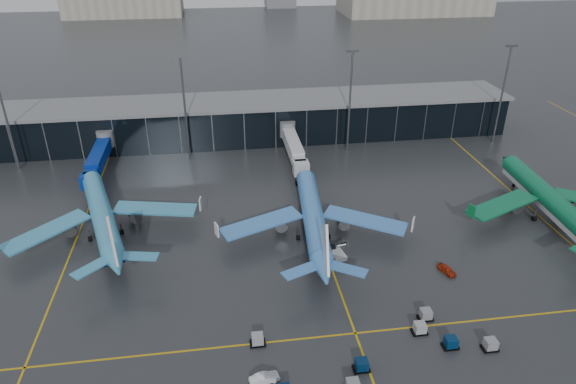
{
  "coord_description": "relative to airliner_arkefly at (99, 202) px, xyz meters",
  "views": [
    {
      "loc": [
        -7.46,
        -68.47,
        52.32
      ],
      "look_at": [
        5.0,
        18.0,
        6.0
      ],
      "focal_mm": 32.0,
      "sensor_mm": 36.0,
      "label": 1
    }
  ],
  "objects": [
    {
      "name": "ground",
      "position": [
        30.13,
        -18.11,
        -6.41
      ],
      "size": [
        600.0,
        600.0,
        0.0
      ],
      "primitive_type": "plane",
      "color": "#282B2D",
      "rests_on": "ground"
    },
    {
      "name": "terminal_pier",
      "position": [
        30.13,
        43.89,
        -0.99
      ],
      "size": [
        142.0,
        17.0,
        10.7
      ],
      "color": "black",
      "rests_on": "ground"
    },
    {
      "name": "jet_bridges",
      "position": [
        -4.87,
        24.88,
        -1.86
      ],
      "size": [
        94.0,
        27.5,
        7.2
      ],
      "color": "#595B60",
      "rests_on": "ground"
    },
    {
      "name": "flood_masts",
      "position": [
        35.13,
        31.89,
        7.4
      ],
      "size": [
        203.0,
        0.5,
        25.5
      ],
      "color": "#595B60",
      "rests_on": "ground"
    },
    {
      "name": "taxi_lines",
      "position": [
        40.13,
        -7.5,
        -6.4
      ],
      "size": [
        220.0,
        120.0,
        0.02
      ],
      "color": "gold",
      "rests_on": "ground"
    },
    {
      "name": "airliner_arkefly",
      "position": [
        0.0,
        0.0,
        0.0
      ],
      "size": [
        47.1,
        50.51,
        12.83
      ],
      "primitive_type": null,
      "rotation": [
        0.0,
        0.0,
        0.29
      ],
      "color": "#3C99C5",
      "rests_on": "ground"
    },
    {
      "name": "airliner_klm_near",
      "position": [
        38.91,
        -6.11,
        -0.06
      ],
      "size": [
        39.79,
        44.37,
        12.7
      ],
      "primitive_type": null,
      "rotation": [
        0.0,
        0.0,
        -0.09
      ],
      "color": "#4289DB",
      "rests_on": "ground"
    },
    {
      "name": "airliner_aer_lingus",
      "position": [
        85.97,
        -5.87,
        0.08
      ],
      "size": [
        39.6,
        44.43,
        12.99
      ],
      "primitive_type": null,
      "rotation": [
        0.0,
        0.0,
        -0.06
      ],
      "color": "#0D6E43",
      "rests_on": "ground"
    },
    {
      "name": "baggage_carts",
      "position": [
        42.66,
        -37.62,
        -5.65
      ],
      "size": [
        33.78,
        12.77,
        1.7
      ],
      "color": "black",
      "rests_on": "ground"
    },
    {
      "name": "mobile_airstair",
      "position": [
        41.92,
        -14.3,
        -5.64
      ],
      "size": [
        2.78,
        3.56,
        3.45
      ],
      "rotation": [
        0.0,
        0.0,
        0.19
      ],
      "color": "silver",
      "rests_on": "ground"
    },
    {
      "name": "service_van_red",
      "position": [
        58.97,
        -21.35,
        -5.79
      ],
      "size": [
        2.6,
        3.91,
        1.24
      ],
      "primitive_type": "imported",
      "rotation": [
        0.0,
        0.0,
        0.34
      ],
      "color": "#A2270C",
      "rests_on": "ground"
    },
    {
      "name": "service_van_white",
      "position": [
        26.36,
        -39.97,
        -5.77
      ],
      "size": [
        4.08,
        2.16,
        1.28
      ],
      "primitive_type": "imported",
      "rotation": [
        0.0,
        0.0,
        1.79
      ],
      "color": "white",
      "rests_on": "ground"
    }
  ]
}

